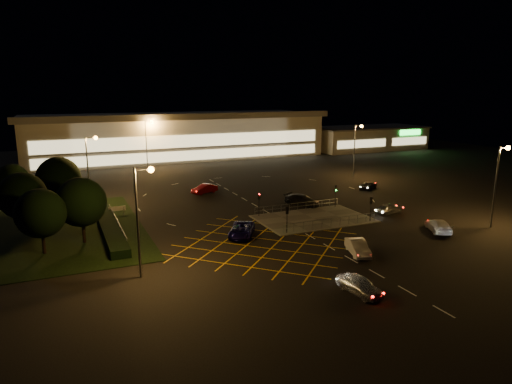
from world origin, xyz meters
name	(u,v)px	position (x,y,z in m)	size (l,w,h in m)	color
ground	(293,217)	(0.00, 0.00, 0.00)	(180.00, 180.00, 0.00)	black
pedestrian_island	(313,219)	(2.00, -2.00, 0.06)	(14.00, 9.00, 0.12)	#4C4944
grass_verge	(64,230)	(-28.00, 6.00, 0.04)	(18.00, 30.00, 0.08)	black
hedge	(107,221)	(-23.00, 6.00, 0.50)	(2.00, 26.00, 1.00)	black
supermarket	(176,135)	(0.00, 61.95, 5.31)	(72.00, 26.50, 10.50)	beige
retail_unit_a	(347,139)	(46.00, 53.97, 3.21)	(18.80, 14.80, 6.35)	beige
retail_unit_b	(393,136)	(62.00, 53.96, 3.22)	(14.80, 14.80, 6.35)	beige
streetlight_sw	(142,206)	(-21.56, -12.00, 6.56)	(1.78, 0.56, 10.03)	slate
streetlight_se	(499,175)	(20.44, -14.00, 6.56)	(1.78, 0.56, 10.03)	slate
streetlight_nw	(90,160)	(-23.56, 18.00, 6.56)	(1.78, 0.56, 10.03)	slate
streetlight_ne	(357,143)	(24.44, 20.00, 6.56)	(1.78, 0.56, 10.03)	slate
streetlight_far_left	(148,137)	(-9.56, 48.00, 6.56)	(1.78, 0.56, 10.03)	slate
streetlight_far_right	(305,130)	(30.44, 50.00, 6.56)	(1.78, 0.56, 10.03)	slate
signal_sw	(287,214)	(-4.00, -5.99, 2.37)	(0.28, 0.30, 3.15)	black
signal_se	(371,204)	(8.00, -5.99, 2.37)	(0.28, 0.30, 3.15)	black
signal_nw	(259,199)	(-4.00, 1.99, 2.37)	(0.28, 0.30, 3.15)	black
signal_ne	(336,191)	(8.00, 1.99, 2.37)	(0.28, 0.30, 3.15)	black
tree_a	(40,213)	(-30.00, -2.00, 4.33)	(5.04, 5.04, 6.86)	black
tree_b	(22,196)	(-32.00, 6.00, 4.64)	(5.40, 5.40, 7.35)	black
tree_c	(59,178)	(-28.00, 14.00, 4.95)	(5.76, 5.76, 7.84)	black
tree_d	(12,181)	(-34.00, 20.00, 4.02)	(4.68, 4.68, 6.37)	black
tree_e	(81,202)	(-26.00, 0.00, 4.64)	(5.40, 5.40, 7.35)	black
car_near_silver	(359,285)	(-5.99, -22.75, 0.75)	(1.78, 4.41, 1.50)	silver
car_queue_white	(358,247)	(-0.55, -15.08, 0.75)	(1.59, 4.56, 1.50)	white
car_left_blue	(242,230)	(-9.23, -4.81, 0.78)	(2.58, 5.59, 1.55)	#0F0B46
car_far_dkgrey	(302,200)	(4.26, 5.00, 0.78)	(2.19, 5.39, 1.56)	black
car_right_silver	(389,208)	(12.94, -3.76, 0.71)	(1.68, 4.18, 1.42)	#9FA1A6
car_circ_red	(204,189)	(-6.39, 18.38, 0.74)	(1.57, 4.51, 1.49)	maroon
car_east_grey	(368,185)	(20.17, 10.36, 0.61)	(2.04, 4.42, 1.23)	black
car_approach_white	(439,225)	(12.92, -12.58, 0.73)	(2.06, 5.06, 1.47)	#B9B9B9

